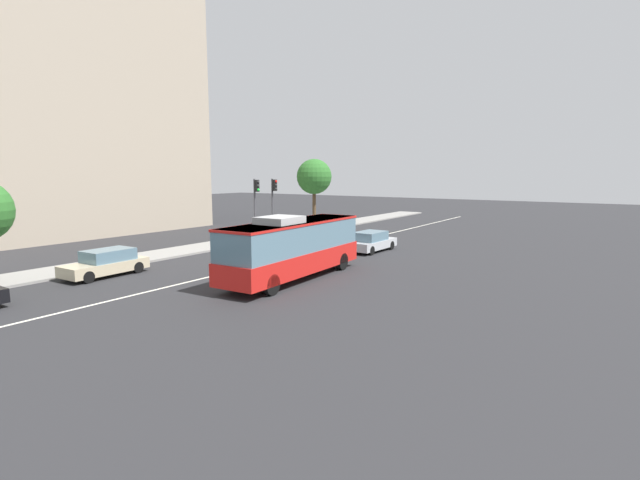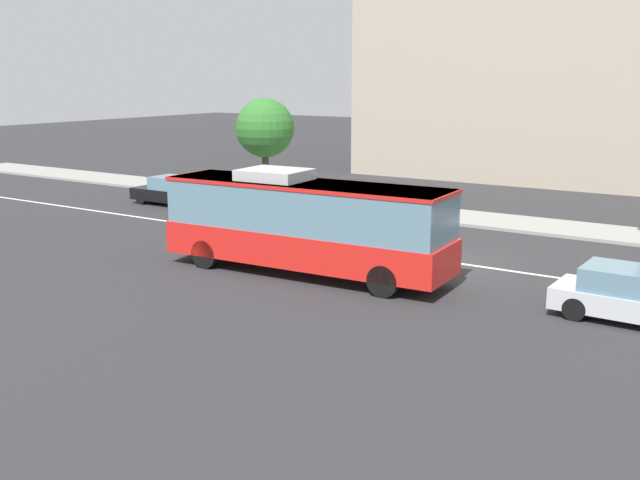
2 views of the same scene
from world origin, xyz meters
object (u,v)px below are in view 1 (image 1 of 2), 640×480
Objects in this scene: traffic_light_near_corner at (274,198)px; sedan_beige at (106,263)px; sedan_silver at (371,241)px; traffic_light_mid_block at (256,199)px; transit_bus at (293,246)px; street_tree_kerbside_centre at (314,177)px.

sedan_beige is at bearing -83.93° from traffic_light_near_corner.
sedan_silver is 10.33m from traffic_light_mid_block.
traffic_light_mid_block is (-2.25, -0.02, 0.00)m from traffic_light_near_corner.
sedan_silver is 17.61m from sedan_beige.
transit_bus is 13.88m from traffic_light_mid_block.
traffic_light_mid_block is 11.74m from street_tree_kerbside_centre.
street_tree_kerbside_centre reaches higher than transit_bus.
transit_bus is at bearing -45.82° from traffic_light_near_corner.
sedan_beige is 0.88× the size of traffic_light_mid_block.
sedan_beige is at bearing -79.86° from traffic_light_mid_block.
traffic_light_near_corner is (16.34, 1.59, 2.84)m from sedan_beige.
transit_bus is 2.22× the size of sedan_silver.
traffic_light_near_corner reaches higher than transit_bus.
sedan_silver is 0.99× the size of sedan_beige.
street_tree_kerbside_centre reaches higher than traffic_light_near_corner.
street_tree_kerbside_centre is (9.93, 12.02, 4.57)m from sedan_silver.
traffic_light_near_corner reaches higher than sedan_silver.
sedan_beige is 16.66m from traffic_light_near_corner.
sedan_silver and sedan_beige have the same top height.
street_tree_kerbside_centre is (9.14, 2.18, 1.73)m from traffic_light_near_corner.
sedan_beige is at bearing 153.75° from sedan_silver.
street_tree_kerbside_centre is (25.48, 3.77, 4.57)m from sedan_beige.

